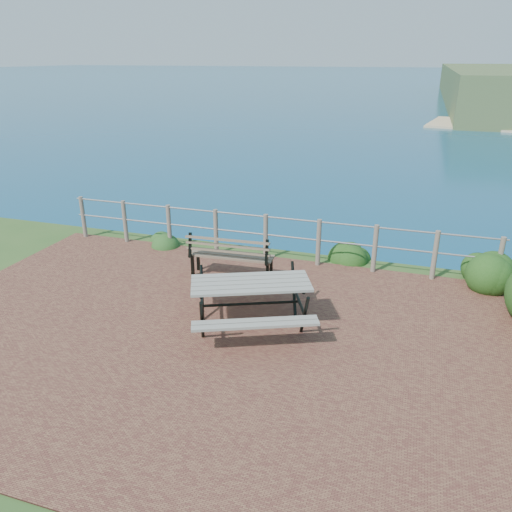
% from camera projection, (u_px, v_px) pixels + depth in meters
% --- Properties ---
extents(ground, '(10.00, 7.00, 0.12)m').
position_uv_depth(ground, '(204.00, 335.00, 7.94)').
color(ground, brown).
rests_on(ground, ground).
extents(ocean, '(1200.00, 1200.00, 0.00)m').
position_uv_depth(ocean, '(420.00, 67.00, 184.41)').
color(ocean, '#145D78').
rests_on(ocean, ground).
extents(safety_railing, '(9.40, 0.10, 1.00)m').
position_uv_depth(safety_railing, '(266.00, 234.00, 10.68)').
color(safety_railing, '#6B5B4C').
rests_on(safety_railing, ground).
extents(picnic_table, '(2.03, 1.51, 0.79)m').
position_uv_depth(picnic_table, '(251.00, 299.00, 7.99)').
color(picnic_table, gray).
rests_on(picnic_table, ground).
extents(park_bench, '(1.68, 0.51, 0.94)m').
position_uv_depth(park_bench, '(231.00, 249.00, 9.76)').
color(park_bench, brown).
rests_on(park_bench, ground).
extents(shrub_right_edge, '(0.95, 0.95, 1.37)m').
position_uv_depth(shrub_right_edge, '(491.00, 286.00, 9.63)').
color(shrub_right_edge, '#1C4515').
rests_on(shrub_right_edge, ground).
extents(shrub_lip_west, '(0.72, 0.72, 0.44)m').
position_uv_depth(shrub_lip_west, '(163.00, 242.00, 11.87)').
color(shrub_lip_west, '#284D1C').
rests_on(shrub_lip_west, ground).
extents(shrub_lip_east, '(0.80, 0.80, 0.56)m').
position_uv_depth(shrub_lip_east, '(356.00, 257.00, 11.00)').
color(shrub_lip_east, '#1C4515').
rests_on(shrub_lip_east, ground).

